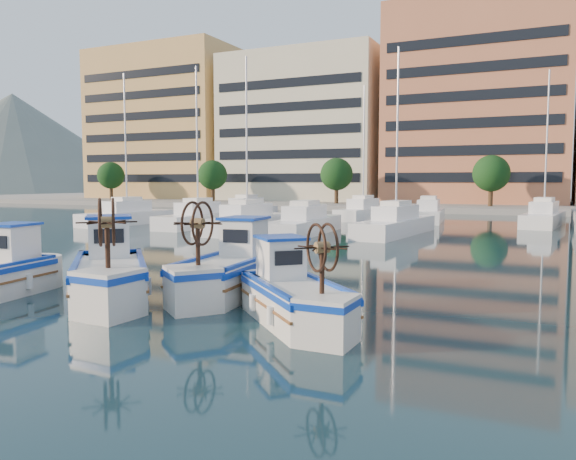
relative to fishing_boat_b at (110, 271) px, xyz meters
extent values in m
plane|color=#18323E|center=(1.36, -0.30, -0.81)|extent=(300.00, 300.00, 0.00)
cube|color=gray|center=(1.36, 66.70, -0.51)|extent=(180.00, 40.00, 0.60)
cube|color=tan|center=(-46.64, 64.70, 11.79)|extent=(24.00, 14.00, 24.00)
cube|color=black|center=(-46.64, 57.70, 11.79)|extent=(22.08, 0.12, 21.60)
cube|color=beige|center=(-21.64, 64.70, 10.29)|extent=(23.00, 14.00, 21.00)
cube|color=black|center=(-21.64, 57.70, 10.29)|extent=(21.16, 0.12, 18.90)
cube|color=#BF6F4A|center=(2.36, 64.70, 12.29)|extent=(22.00, 14.00, 25.00)
cube|color=black|center=(2.36, 57.70, 12.29)|extent=(20.24, 0.12, 22.50)
cylinder|color=#3F2B19|center=(-48.64, 53.20, 0.69)|extent=(0.50, 0.50, 3.00)
sphere|color=#174217|center=(-48.64, 53.20, 3.39)|extent=(4.00, 4.00, 4.00)
cylinder|color=#3F2B19|center=(-30.64, 53.20, 0.69)|extent=(0.50, 0.50, 3.00)
sphere|color=#174217|center=(-30.64, 53.20, 3.39)|extent=(4.00, 4.00, 4.00)
cylinder|color=#3F2B19|center=(-12.64, 53.20, 0.69)|extent=(0.50, 0.50, 3.00)
sphere|color=#174217|center=(-12.64, 53.20, 3.39)|extent=(4.00, 4.00, 4.00)
cylinder|color=#3F2B19|center=(5.36, 53.20, 0.69)|extent=(0.50, 0.50, 3.00)
sphere|color=#174217|center=(5.36, 53.20, 3.39)|extent=(4.00, 4.00, 4.00)
cone|color=slate|center=(-138.64, 109.70, -0.81)|extent=(180.00, 180.00, 60.00)
cube|color=white|center=(-18.26, 21.75, -0.31)|extent=(2.78, 8.57, 1.00)
cylinder|color=silver|center=(-18.26, 21.75, 5.19)|extent=(0.12, 0.12, 11.00)
cube|color=white|center=(-11.80, 21.84, -0.31)|extent=(2.23, 8.19, 1.00)
cylinder|color=silver|center=(-11.80, 21.84, 5.19)|extent=(0.12, 0.12, 11.00)
cube|color=white|center=(-7.07, 20.67, -0.31)|extent=(2.30, 10.07, 1.00)
cylinder|color=silver|center=(-7.07, 20.67, 5.19)|extent=(0.12, 0.12, 11.00)
cube|color=white|center=(-2.70, 20.34, -0.31)|extent=(3.06, 9.88, 1.00)
cube|color=white|center=(2.63, 22.29, -0.31)|extent=(3.02, 9.92, 1.00)
cylinder|color=silver|center=(2.63, 22.29, 5.19)|extent=(0.12, 0.12, 11.00)
cube|color=white|center=(-13.74, 32.48, -0.31)|extent=(2.53, 7.96, 1.00)
cube|color=white|center=(-3.38, 34.66, -0.31)|extent=(3.21, 7.38, 1.00)
cylinder|color=silver|center=(-3.38, 34.66, 5.19)|extent=(0.12, 0.12, 11.00)
cube|color=white|center=(2.25, 34.64, -0.31)|extent=(3.09, 7.98, 1.00)
cube|color=white|center=(10.93, 33.87, -0.31)|extent=(3.21, 9.16, 1.00)
cylinder|color=silver|center=(10.93, 33.87, 5.19)|extent=(0.12, 0.12, 11.00)
cube|color=white|center=(-3.34, -0.46, 0.69)|extent=(1.20, 1.36, 1.03)
cube|color=#0D37AD|center=(-3.34, -0.46, 1.25)|extent=(1.36, 1.52, 0.08)
cube|color=silver|center=(0.10, -0.11, -0.27)|extent=(4.31, 4.51, 1.09)
cube|color=#0D37AD|center=(0.10, -0.11, 0.15)|extent=(4.44, 4.64, 0.17)
cube|color=blue|center=(0.10, -0.11, 0.08)|extent=(3.71, 3.90, 0.06)
cube|color=white|center=(-0.73, 0.82, 0.85)|extent=(1.76, 1.77, 1.14)
cube|color=#0D37AD|center=(-0.73, 0.82, 1.48)|extent=(1.98, 1.99, 0.08)
cylinder|color=#331E14|center=(1.35, -1.51, 0.88)|extent=(0.12, 0.12, 1.21)
cylinder|color=brown|center=(1.35, -1.51, 1.53)|extent=(0.44, 0.44, 0.29)
torus|color=#331E14|center=(1.23, -1.61, 1.53)|extent=(0.87, 0.96, 1.22)
torus|color=#331E14|center=(1.47, -1.40, 1.53)|extent=(0.87, 0.96, 1.22)
cube|color=silver|center=(2.79, 1.86, -0.29)|extent=(2.23, 4.38, 1.05)
cube|color=#0D37AD|center=(2.79, 1.86, 0.11)|extent=(2.29, 4.51, 0.16)
cube|color=blue|center=(2.79, 1.86, 0.05)|extent=(1.79, 3.92, 0.06)
cube|color=white|center=(2.67, 3.06, 0.79)|extent=(1.23, 1.41, 1.10)
cube|color=#0D37AD|center=(2.67, 3.06, 1.40)|extent=(1.40, 1.58, 0.08)
cylinder|color=#331E14|center=(2.97, 0.06, 0.82)|extent=(0.12, 0.12, 1.16)
cylinder|color=brown|center=(2.97, 0.06, 1.45)|extent=(0.35, 0.31, 0.28)
torus|color=#331E14|center=(2.82, 0.05, 1.45)|extent=(0.19, 1.18, 1.17)
torus|color=#331E14|center=(3.12, 0.08, 1.45)|extent=(0.19, 1.18, 1.17)
cube|color=silver|center=(5.92, -0.26, -0.35)|extent=(3.74, 3.75, 0.93)
cube|color=#0D37AD|center=(5.92, -0.26, 0.00)|extent=(3.85, 3.87, 0.14)
cube|color=blue|center=(5.92, -0.26, -0.05)|extent=(3.23, 3.25, 0.05)
cube|color=white|center=(5.18, 0.50, 0.60)|extent=(1.50, 1.50, 0.97)
cube|color=#0D37AD|center=(5.18, 0.50, 1.13)|extent=(1.69, 1.69, 0.07)
cylinder|color=#331E14|center=(7.04, -1.39, 0.63)|extent=(0.11, 0.11, 1.02)
cylinder|color=brown|center=(7.04, -1.39, 1.17)|extent=(0.37, 0.37, 0.25)
torus|color=#331E14|center=(6.95, -1.48, 1.17)|extent=(0.77, 0.78, 1.03)
torus|color=#331E14|center=(7.14, -1.29, 1.17)|extent=(0.77, 0.78, 1.03)
camera|label=1|loc=(11.29, -12.16, 2.55)|focal=35.00mm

